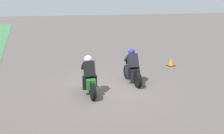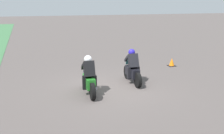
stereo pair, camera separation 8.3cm
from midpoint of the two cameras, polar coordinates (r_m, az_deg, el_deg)
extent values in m
plane|color=#554C49|center=(11.20, -0.51, -4.49)|extent=(120.00, 120.00, 0.00)
cylinder|color=black|center=(12.49, 3.03, -1.05)|extent=(0.65, 0.17, 0.64)
cylinder|color=black|center=(11.22, 5.32, -2.81)|extent=(0.65, 0.17, 0.64)
cube|color=black|center=(11.80, 4.13, -1.04)|extent=(1.12, 0.38, 0.40)
ellipsoid|color=black|center=(11.82, 3.99, 0.49)|extent=(0.49, 0.32, 0.24)
cube|color=red|center=(11.34, 5.00, -1.58)|extent=(0.07, 0.16, 0.08)
cylinder|color=#A5A5AD|center=(11.58, 5.45, -2.03)|extent=(0.42, 0.12, 0.10)
cube|color=black|center=(11.59, 4.34, 1.33)|extent=(0.50, 0.42, 0.66)
sphere|color=#251CA5|center=(11.72, 4.00, 3.17)|extent=(0.32, 0.32, 0.30)
cube|color=teal|center=(12.18, 3.36, 1.09)|extent=(0.17, 0.27, 0.23)
cube|color=black|center=(11.63, 3.40, -1.25)|extent=(0.19, 0.15, 0.52)
cube|color=black|center=(11.76, 5.24, -1.11)|extent=(0.19, 0.15, 0.52)
cube|color=black|center=(11.88, 2.90, 1.75)|extent=(0.39, 0.12, 0.31)
cube|color=black|center=(11.99, 4.53, 1.85)|extent=(0.39, 0.12, 0.31)
cylinder|color=black|center=(11.12, -5.79, -2.97)|extent=(0.65, 0.17, 0.64)
cylinder|color=black|center=(9.81, -4.36, -5.26)|extent=(0.65, 0.17, 0.64)
cube|color=#227223|center=(10.41, -5.14, -3.10)|extent=(1.12, 0.38, 0.40)
ellipsoid|color=#227223|center=(10.42, -5.28, -1.37)|extent=(0.50, 0.33, 0.24)
cube|color=red|center=(9.92, -4.60, -3.82)|extent=(0.07, 0.16, 0.08)
cylinder|color=#A5A5AD|center=(10.15, -3.87, -4.29)|extent=(0.42, 0.12, 0.10)
cube|color=black|center=(10.17, -5.10, -0.46)|extent=(0.50, 0.43, 0.66)
sphere|color=silver|center=(10.31, -5.37, 1.67)|extent=(0.32, 0.32, 0.30)
cube|color=#435586|center=(10.79, -5.67, -0.63)|extent=(0.17, 0.27, 0.23)
cube|color=black|center=(10.26, -6.12, -3.37)|extent=(0.19, 0.15, 0.52)
cube|color=black|center=(10.33, -3.93, -3.21)|extent=(0.19, 0.15, 0.52)
cube|color=black|center=(10.50, -6.45, 0.08)|extent=(0.39, 0.12, 0.31)
cube|color=black|center=(10.56, -4.53, 0.20)|extent=(0.39, 0.12, 0.31)
cube|color=black|center=(15.34, 12.34, 0.29)|extent=(0.40, 0.40, 0.03)
cone|color=orange|center=(15.29, 12.38, 1.05)|extent=(0.32, 0.32, 0.45)
camera|label=1|loc=(0.04, -90.22, -0.05)|focal=42.76mm
camera|label=2|loc=(0.04, 89.78, 0.05)|focal=42.76mm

